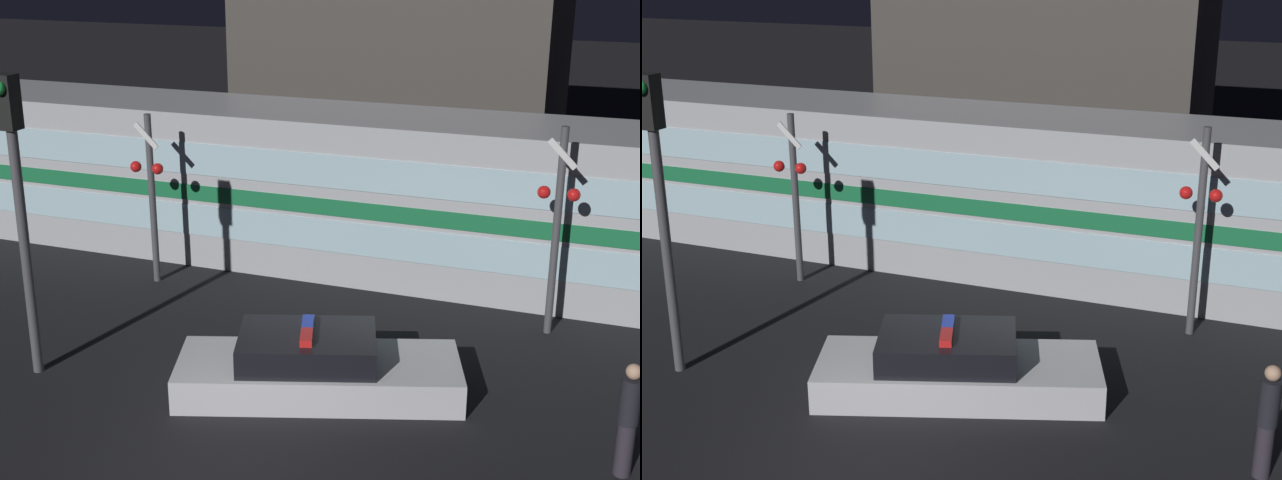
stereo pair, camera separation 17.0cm
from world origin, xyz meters
The scene contains 8 objects.
ground_plane centered at (0.00, 0.00, 0.00)m, with size 120.00×120.00×0.00m, color black.
train centered at (-1.80, 8.49, 1.81)m, with size 22.41×2.86×3.63m.
police_car centered at (0.41, 2.40, 0.44)m, with size 5.09×3.24×1.20m.
pedestrian centered at (5.43, 1.67, 0.90)m, with size 0.30×0.30×1.76m.
crossing_signal_near centered at (3.79, 6.22, 2.28)m, with size 0.79×0.35×4.10m.
crossing_signal_far centered at (-4.80, 5.92, 2.12)m, with size 0.79×0.35×3.80m.
traffic_light_corner centered at (-4.50, 1.34, 3.26)m, with size 0.30×0.46×5.28m.
building_left centered at (-2.05, 16.54, 5.14)m, with size 9.24×6.02×10.29m.
Camera 2 is at (5.45, -10.18, 7.36)m, focal length 50.00 mm.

